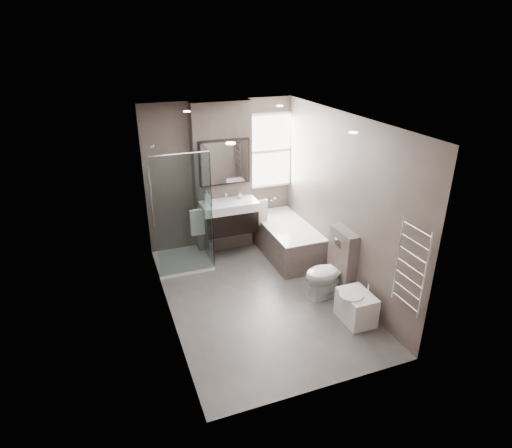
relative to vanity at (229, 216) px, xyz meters
name	(u,v)px	position (x,y,z in m)	size (l,w,h in m)	color
room	(260,217)	(0.00, -1.43, 0.56)	(2.70, 3.90, 2.70)	#55504E
vanity_pier	(222,179)	(0.00, 0.35, 0.56)	(1.00, 0.25, 2.60)	brown
vanity	(229,216)	(0.00, 0.00, 0.00)	(0.95, 0.47, 0.66)	black
mirror_cabinet	(225,162)	(0.00, 0.19, 0.89)	(0.86, 0.08, 0.76)	black
towel_left	(197,222)	(-0.56, -0.02, -0.02)	(0.24, 0.06, 0.44)	silver
towel_right	(261,213)	(0.56, -0.02, -0.02)	(0.24, 0.06, 0.44)	silver
shower_enclosure	(188,238)	(-0.75, -0.08, -0.25)	(0.90, 0.90, 2.00)	white
bathtub	(286,238)	(0.92, -0.33, -0.43)	(0.75, 1.60, 0.57)	brown
window	(269,151)	(0.90, 0.45, 0.93)	(0.98, 0.06, 1.33)	white
toilet	(329,273)	(0.97, -1.73, -0.37)	(0.42, 0.73, 0.75)	white
cistern_box	(342,261)	(1.21, -1.68, -0.24)	(0.19, 0.55, 1.00)	brown
bidet	(356,307)	(1.01, -2.40, -0.52)	(0.45, 0.52, 0.54)	white
towel_radiator	(411,267)	(1.25, -3.03, 0.38)	(0.03, 0.49, 1.10)	silver
soap_bottle_a	(207,197)	(-0.35, 0.05, 0.37)	(0.10, 0.10, 0.22)	white
soap_bottle_b	(240,195)	(0.22, 0.08, 0.32)	(0.09, 0.09, 0.12)	white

